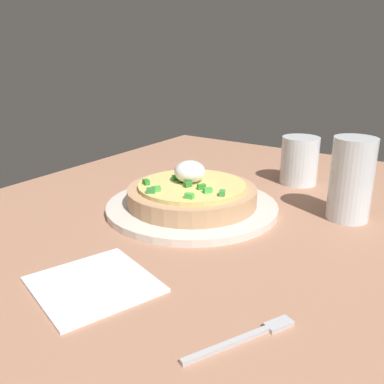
{
  "coord_description": "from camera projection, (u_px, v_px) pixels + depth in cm",
  "views": [
    {
      "loc": [
        51.74,
        33.73,
        27.87
      ],
      "look_at": [
        -2.92,
        -2.72,
        5.23
      ],
      "focal_mm": 40.07,
      "sensor_mm": 36.0,
      "label": 1
    }
  ],
  "objects": [
    {
      "name": "dining_table",
      "position": [
        196.0,
        225.0,
        0.67
      ],
      "size": [
        106.34,
        78.15,
        2.1
      ],
      "primitive_type": "cube",
      "color": "#A47258",
      "rests_on": "ground"
    },
    {
      "name": "plate",
      "position": [
        192.0,
        207.0,
        0.7
      ],
      "size": [
        27.97,
        27.97,
        1.13
      ],
      "primitive_type": "cylinder",
      "color": "silver",
      "rests_on": "dining_table"
    },
    {
      "name": "pizza",
      "position": [
        192.0,
        193.0,
        0.7
      ],
      "size": [
        21.03,
        21.03,
        6.94
      ],
      "color": "tan",
      "rests_on": "plate"
    },
    {
      "name": "cup_near",
      "position": [
        299.0,
        163.0,
        0.83
      ],
      "size": [
        7.17,
        7.17,
        9.15
      ],
      "color": "silver",
      "rests_on": "dining_table"
    },
    {
      "name": "cup_far",
      "position": [
        351.0,
        184.0,
        0.65
      ],
      "size": [
        6.47,
        6.47,
        12.84
      ],
      "color": "silver",
      "rests_on": "dining_table"
    },
    {
      "name": "fork",
      "position": [
        249.0,
        336.0,
        0.4
      ],
      "size": [
        11.28,
        6.3,
        0.5
      ],
      "rotation": [
        0.0,
        0.0,
        2.68
      ],
      "color": "#B7B7BC",
      "rests_on": "dining_table"
    },
    {
      "name": "napkin",
      "position": [
        94.0,
        284.0,
        0.48
      ],
      "size": [
        15.92,
        15.92,
        0.4
      ],
      "primitive_type": "cube",
      "rotation": [
        0.0,
        0.0,
        -0.34
      ],
      "color": "white",
      "rests_on": "dining_table"
    }
  ]
}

